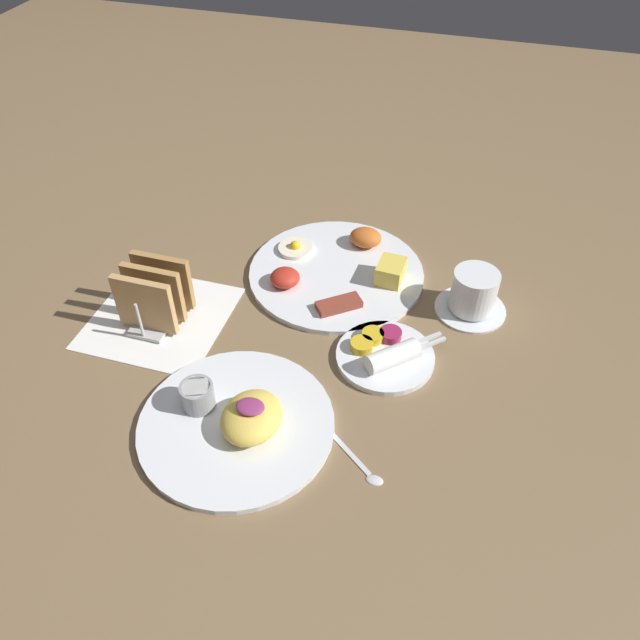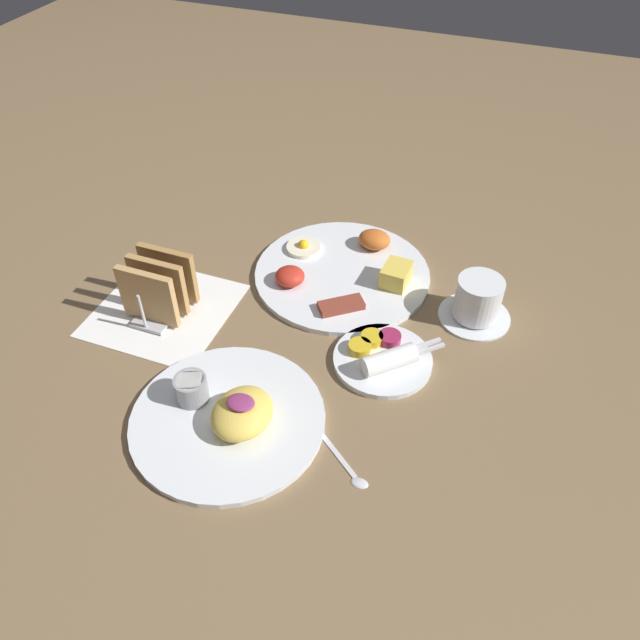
{
  "view_description": "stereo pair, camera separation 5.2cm",
  "coord_description": "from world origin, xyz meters",
  "px_view_note": "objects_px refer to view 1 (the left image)",
  "views": [
    {
      "loc": [
        0.24,
        -0.66,
        0.71
      ],
      "look_at": [
        0.03,
        0.04,
        0.03
      ],
      "focal_mm": 35.0,
      "sensor_mm": 36.0,
      "label": 1
    },
    {
      "loc": [
        0.29,
        -0.64,
        0.71
      ],
      "look_at": [
        0.03,
        0.04,
        0.03
      ],
      "focal_mm": 35.0,
      "sensor_mm": 36.0,
      "label": 2
    }
  ],
  "objects_px": {
    "plate_condiments": "(386,354)",
    "coffee_cup": "(473,294)",
    "plate_foreground": "(237,420)",
    "plate_breakfast": "(338,270)",
    "toast_rack": "(155,295)"
  },
  "relations": [
    {
      "from": "plate_condiments",
      "to": "coffee_cup",
      "type": "distance_m",
      "value": 0.19
    },
    {
      "from": "plate_condiments",
      "to": "plate_foreground",
      "type": "bearing_deg",
      "value": -132.5
    },
    {
      "from": "coffee_cup",
      "to": "plate_breakfast",
      "type": "bearing_deg",
      "value": 173.44
    },
    {
      "from": "coffee_cup",
      "to": "plate_condiments",
      "type": "bearing_deg",
      "value": -126.64
    },
    {
      "from": "plate_condiments",
      "to": "coffee_cup",
      "type": "xyz_separation_m",
      "value": [
        0.11,
        0.15,
        0.02
      ]
    },
    {
      "from": "plate_condiments",
      "to": "toast_rack",
      "type": "relative_size",
      "value": 1.41
    },
    {
      "from": "plate_breakfast",
      "to": "plate_condiments",
      "type": "height_order",
      "value": "plate_breakfast"
    },
    {
      "from": "plate_condiments",
      "to": "toast_rack",
      "type": "bearing_deg",
      "value": -177.69
    },
    {
      "from": "plate_foreground",
      "to": "toast_rack",
      "type": "height_order",
      "value": "toast_rack"
    },
    {
      "from": "plate_condiments",
      "to": "plate_foreground",
      "type": "distance_m",
      "value": 0.25
    },
    {
      "from": "plate_foreground",
      "to": "toast_rack",
      "type": "relative_size",
      "value": 2.39
    },
    {
      "from": "plate_foreground",
      "to": "coffee_cup",
      "type": "bearing_deg",
      "value": 50.02
    },
    {
      "from": "toast_rack",
      "to": "coffee_cup",
      "type": "height_order",
      "value": "toast_rack"
    },
    {
      "from": "toast_rack",
      "to": "coffee_cup",
      "type": "distance_m",
      "value": 0.52
    },
    {
      "from": "toast_rack",
      "to": "plate_breakfast",
      "type": "bearing_deg",
      "value": 37.54
    }
  ]
}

